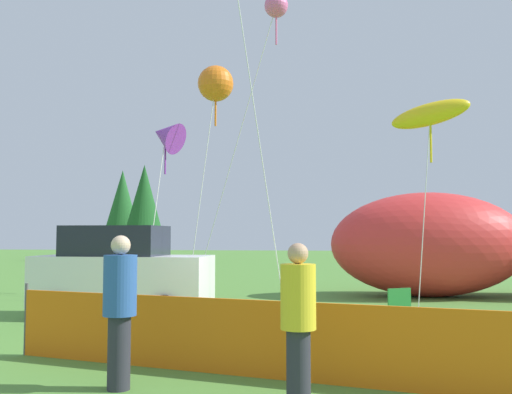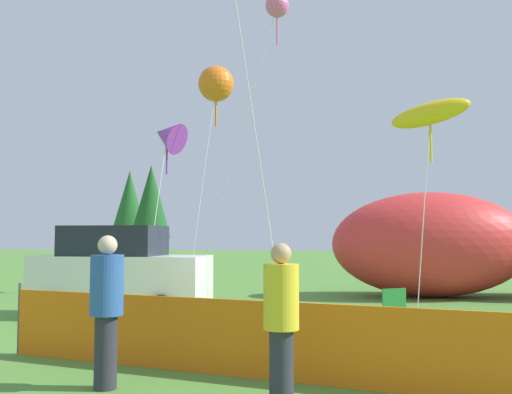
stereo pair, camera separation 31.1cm
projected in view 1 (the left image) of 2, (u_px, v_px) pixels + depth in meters
The scene contains 13 objects.
ground_plane at pixel (236, 335), 10.93m from camera, with size 120.00×120.00×0.00m, color #548C38.
parked_car at pixel (122, 272), 13.35m from camera, with size 4.04×1.88×2.13m.
folding_chair at pixel (404, 310), 10.49m from camera, with size 0.74×0.74×0.92m.
inflatable_cat at pixel (462, 248), 17.73m from camera, with size 8.62×3.69×3.25m.
safety_fence at pixel (269, 339), 7.63m from camera, with size 8.13×2.04×1.14m.
spectator_in_red_shirt at pixel (298, 318), 6.34m from camera, with size 0.40×0.40×1.82m.
spectator_in_black_shirt at pixel (120, 305), 7.12m from camera, with size 0.42×0.42×1.91m.
kite_pink_octopus at pixel (276, 8), 18.54m from camera, with size 3.24×1.14×9.76m.
kite_yellow_hero at pixel (430, 115), 15.20m from camera, with size 2.22×1.37×5.68m.
kite_orange_flower at pixel (216, 84), 17.23m from camera, with size 1.14×1.62×7.03m.
kite_purple_delta at pixel (165, 136), 18.89m from camera, with size 1.50×3.18×5.89m.
horizon_tree_east at pixel (122, 205), 43.34m from camera, with size 2.88×2.88×6.87m.
horizon_tree_west at pixel (144, 202), 40.81m from camera, with size 2.93×2.93×6.98m.
Camera 1 is at (1.83, -10.94, 1.91)m, focal length 40.00 mm.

